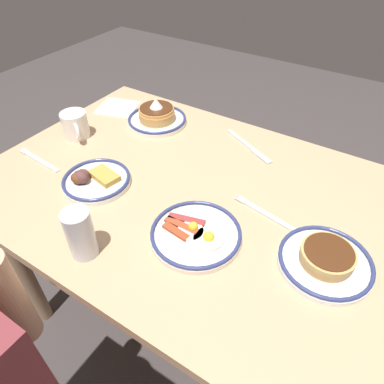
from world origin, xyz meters
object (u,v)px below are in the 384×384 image
coffee_mug (75,125)px  fork_far (39,160)px  plate_near_main (157,117)px  fork_near (265,213)px  drinking_glass (81,236)px  plate_far_companion (95,180)px  plate_far_side (326,260)px  butter_knife (248,146)px  paper_napkin (118,108)px  plate_center_pancakes (196,234)px

coffee_mug → fork_far: bearing=90.5°
plate_near_main → fork_near: size_ratio=1.10×
drinking_glass → fork_near: 0.49m
plate_far_companion → plate_far_side: same height
plate_far_side → butter_knife: bearing=-44.0°
plate_far_companion → fork_near: size_ratio=1.02×
fork_near → fork_far: (0.73, 0.17, 0.00)m
plate_far_companion → drinking_glass: 0.27m
fork_near → butter_knife: (0.18, -0.28, -0.00)m
plate_far_companion → drinking_glass: bearing=129.2°
plate_far_side → paper_napkin: size_ratio=1.49×
plate_far_companion → fork_near: plate_far_companion is taller
drinking_glass → butter_knife: drinking_glass is taller
butter_knife → plate_center_pancakes: bearing=98.6°
plate_near_main → drinking_glass: bearing=110.9°
plate_far_side → fork_far: size_ratio=1.10×
plate_far_companion → paper_napkin: size_ratio=1.37×
fork_near → butter_knife: 0.33m
coffee_mug → paper_napkin: size_ratio=0.77×
plate_far_side → fork_far: (0.92, 0.09, -0.02)m
plate_far_side → fork_near: plate_far_side is taller
plate_center_pancakes → coffee_mug: size_ratio=2.06×
fork_far → drinking_glass: bearing=154.9°
fork_near → butter_knife: size_ratio=0.94×
coffee_mug → paper_napkin: coffee_mug is taller
plate_center_pancakes → drinking_glass: drinking_glass is taller
plate_center_pancakes → fork_far: size_ratio=1.17×
coffee_mug → fork_far: (-0.00, 0.18, -0.04)m
plate_far_companion → plate_far_side: size_ratio=0.92×
plate_center_pancakes → fork_near: bearing=-123.2°
fork_near → fork_far: 0.75m
coffee_mug → butter_knife: (-0.55, -0.27, -0.04)m
plate_far_companion → drinking_glass: drinking_glass is taller
paper_napkin → butter_knife: (-0.57, -0.03, 0.00)m
plate_center_pancakes → butter_knife: bearing=-81.4°
plate_center_pancakes → coffee_mug: coffee_mug is taller
plate_near_main → butter_knife: 0.37m
paper_napkin → fork_near: fork_near is taller
plate_center_pancakes → paper_napkin: size_ratio=1.58×
plate_far_companion → fork_far: 0.24m
fork_near → plate_near_main: bearing=-23.4°
plate_center_pancakes → paper_napkin: 0.77m
butter_knife → plate_far_companion: bearing=54.9°
plate_center_pancakes → paper_napkin: (0.64, -0.42, -0.01)m
plate_near_main → coffee_mug: (0.18, 0.23, 0.02)m
plate_far_companion → fork_far: plate_far_companion is taller
coffee_mug → fork_near: (-0.73, 0.01, -0.04)m
butter_knife → fork_near: bearing=123.4°
plate_far_side → paper_napkin: bearing=-19.2°
plate_far_side → fork_near: bearing=-23.8°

